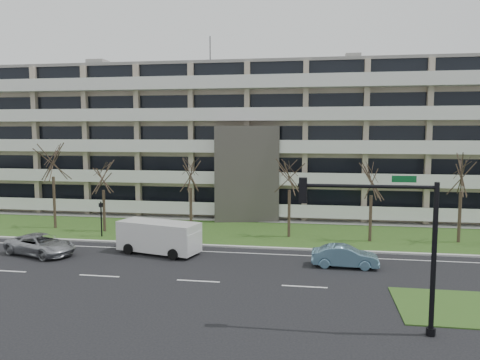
% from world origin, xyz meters
% --- Properties ---
extents(ground, '(160.00, 160.00, 0.00)m').
position_xyz_m(ground, '(0.00, 0.00, 0.00)').
color(ground, black).
rests_on(ground, ground).
extents(grass_verge, '(90.00, 10.00, 0.06)m').
position_xyz_m(grass_verge, '(0.00, 13.00, 0.03)').
color(grass_verge, '#274918').
rests_on(grass_verge, ground).
extents(curb, '(90.00, 0.35, 0.12)m').
position_xyz_m(curb, '(0.00, 8.00, 0.06)').
color(curb, '#B2B2AD').
rests_on(curb, ground).
extents(sidewalk, '(90.00, 2.00, 0.08)m').
position_xyz_m(sidewalk, '(0.00, 18.50, 0.04)').
color(sidewalk, '#B2B2AD').
rests_on(sidewalk, ground).
extents(grass_median, '(7.00, 5.00, 0.06)m').
position_xyz_m(grass_median, '(14.00, -2.00, 0.03)').
color(grass_median, '#274918').
rests_on(grass_median, ground).
extents(lane_edge_line, '(90.00, 0.12, 0.01)m').
position_xyz_m(lane_edge_line, '(0.00, 6.50, 0.01)').
color(lane_edge_line, white).
rests_on(lane_edge_line, ground).
extents(apartment_building, '(60.50, 15.10, 18.75)m').
position_xyz_m(apartment_building, '(-0.01, 25.32, 7.61)').
color(apartment_building, tan).
rests_on(apartment_building, ground).
extents(silver_pickup, '(5.61, 3.81, 1.43)m').
position_xyz_m(silver_pickup, '(-12.15, 3.83, 0.71)').
color(silver_pickup, '#A4A6AB').
rests_on(silver_pickup, ground).
extents(blue_sedan, '(4.17, 1.56, 1.36)m').
position_xyz_m(blue_sedan, '(8.41, 4.22, 0.68)').
color(blue_sedan, '#6EA0BF').
rests_on(blue_sedan, ground).
extents(white_van, '(6.08, 3.48, 2.22)m').
position_xyz_m(white_van, '(-4.15, 5.50, 1.33)').
color(white_van, silver).
rests_on(white_van, ground).
extents(traffic_signal, '(5.78, 0.43, 6.69)m').
position_xyz_m(traffic_signal, '(9.47, -5.40, 4.33)').
color(traffic_signal, black).
rests_on(traffic_signal, ground).
extents(pedestrian_signal, '(0.31, 0.27, 2.89)m').
position_xyz_m(pedestrian_signal, '(-10.44, 9.60, 1.84)').
color(pedestrian_signal, black).
rests_on(pedestrian_signal, ground).
extents(tree_1, '(4.08, 4.08, 8.17)m').
position_xyz_m(tree_1, '(-15.98, 12.11, 6.35)').
color(tree_1, '#382B21').
rests_on(tree_1, ground).
extents(tree_2, '(3.19, 3.19, 6.38)m').
position_xyz_m(tree_2, '(-11.09, 11.49, 4.95)').
color(tree_2, '#382B21').
rests_on(tree_2, ground).
extents(tree_3, '(3.39, 3.39, 6.79)m').
position_xyz_m(tree_3, '(-3.75, 12.34, 5.27)').
color(tree_3, '#382B21').
rests_on(tree_3, ground).
extents(tree_4, '(3.42, 3.42, 6.84)m').
position_xyz_m(tree_4, '(4.47, 11.93, 5.32)').
color(tree_4, '#382B21').
rests_on(tree_4, ground).
extents(tree_5, '(3.23, 3.23, 6.46)m').
position_xyz_m(tree_5, '(10.73, 11.37, 5.01)').
color(tree_5, '#382B21').
rests_on(tree_5, ground).
extents(tree_6, '(3.53, 3.53, 7.05)m').
position_xyz_m(tree_6, '(17.37, 12.08, 5.48)').
color(tree_6, '#382B21').
rests_on(tree_6, ground).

